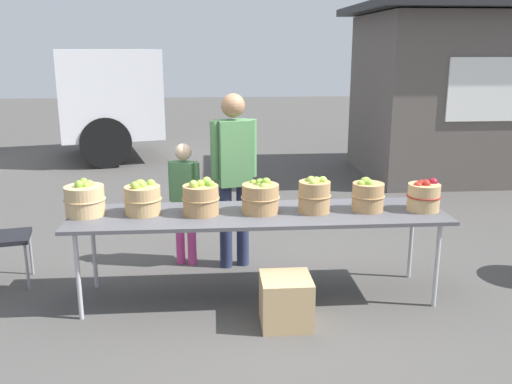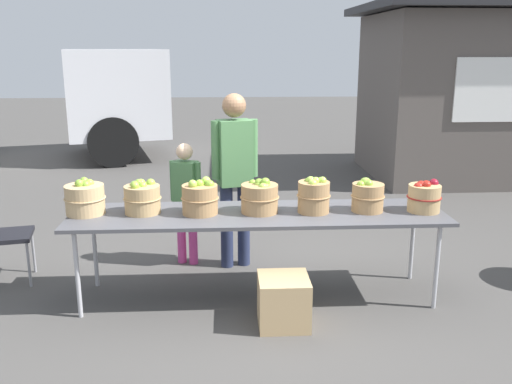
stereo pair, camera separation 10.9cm
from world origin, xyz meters
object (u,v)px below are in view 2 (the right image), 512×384
at_px(market_table, 258,217).
at_px(apple_basket_green_3, 260,197).
at_px(apple_basket_green_0, 85,198).
at_px(vendor_adult, 235,167).
at_px(apple_basket_green_1, 142,198).
at_px(apple_basket_green_4, 314,195).
at_px(produce_crate, 283,301).
at_px(apple_basket_green_5, 368,196).
at_px(apple_basket_green_2, 200,198).
at_px(child_customer, 186,194).
at_px(apple_basket_red_0, 424,196).

relative_size(market_table, apple_basket_green_3, 9.54).
bearing_deg(apple_basket_green_0, market_table, -2.12).
bearing_deg(apple_basket_green_0, vendor_adult, 28.22).
bearing_deg(apple_basket_green_1, vendor_adult, 40.56).
xyz_separation_m(apple_basket_green_4, produce_crate, (-0.30, -0.50, -0.70)).
bearing_deg(apple_basket_green_4, apple_basket_green_5, 0.69).
distance_m(apple_basket_green_0, apple_basket_green_5, 2.33).
bearing_deg(apple_basket_green_4, produce_crate, -120.55).
relative_size(apple_basket_green_0, apple_basket_green_2, 1.08).
xyz_separation_m(apple_basket_green_1, apple_basket_green_2, (0.48, -0.05, 0.00)).
xyz_separation_m(apple_basket_green_0, vendor_adult, (1.24, 0.66, 0.10)).
xyz_separation_m(vendor_adult, child_customer, (-0.47, 0.09, -0.28)).
bearing_deg(apple_basket_green_1, apple_basket_green_4, -2.43).
bearing_deg(apple_basket_green_5, produce_crate, -145.85).
distance_m(apple_basket_green_0, apple_basket_green_4, 1.88).
height_order(apple_basket_green_2, apple_basket_green_4, apple_basket_green_4).
bearing_deg(apple_basket_green_1, produce_crate, -26.62).
distance_m(apple_basket_green_1, child_customer, 0.83).
height_order(apple_basket_green_1, apple_basket_green_3, apple_basket_green_3).
bearing_deg(apple_basket_green_3, apple_basket_green_0, 178.53).
relative_size(apple_basket_green_0, apple_basket_red_0, 1.18).
xyz_separation_m(market_table, apple_basket_green_1, (-0.95, 0.05, 0.16)).
xyz_separation_m(apple_basket_green_1, apple_basket_green_3, (0.97, -0.04, 0.00)).
bearing_deg(apple_basket_green_2, apple_basket_green_1, 174.36).
height_order(apple_basket_green_2, child_customer, child_customer).
xyz_separation_m(apple_basket_green_0, child_customer, (0.77, 0.75, -0.17)).
bearing_deg(market_table, vendor_adult, 103.94).
distance_m(apple_basket_red_0, produce_crate, 1.48).
bearing_deg(apple_basket_green_3, apple_basket_green_5, -1.07).
height_order(child_customer, produce_crate, child_customer).
bearing_deg(apple_basket_green_3, vendor_adult, 105.38).
bearing_deg(vendor_adult, market_table, 89.41).
relative_size(apple_basket_green_5, apple_basket_red_0, 1.01).
height_order(apple_basket_green_1, apple_basket_green_2, apple_basket_green_2).
bearing_deg(produce_crate, apple_basket_red_0, 21.38).
relative_size(vendor_adult, child_customer, 1.39).
bearing_deg(apple_basket_green_3, apple_basket_red_0, -1.94).
bearing_deg(apple_basket_green_1, apple_basket_green_2, -5.64).
xyz_separation_m(market_table, apple_basket_green_3, (0.01, 0.02, 0.17)).
relative_size(apple_basket_green_2, vendor_adult, 0.19).
relative_size(apple_basket_green_1, apple_basket_red_0, 1.09).
distance_m(apple_basket_green_0, produce_crate, 1.81).
relative_size(market_table, apple_basket_green_1, 9.93).
distance_m(apple_basket_green_5, produce_crate, 1.14).
xyz_separation_m(apple_basket_red_0, vendor_adult, (-1.56, 0.75, 0.11)).
distance_m(apple_basket_green_2, apple_basket_red_0, 1.86).
distance_m(apple_basket_green_0, apple_basket_green_2, 0.94).
distance_m(apple_basket_green_0, vendor_adult, 1.41).
distance_m(apple_basket_green_4, produce_crate, 0.91).
distance_m(apple_basket_green_3, child_customer, 1.05).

